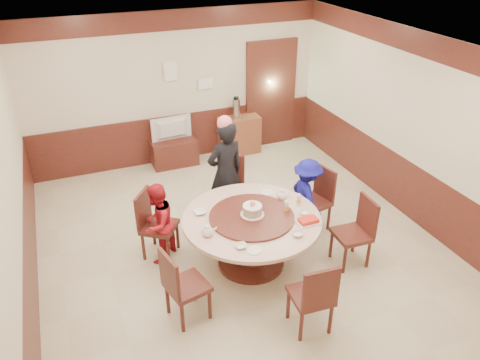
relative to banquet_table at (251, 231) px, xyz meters
name	(u,v)px	position (x,y,z in m)	size (l,w,h in m)	color
room	(238,176)	(0.03, 0.55, 0.55)	(6.00, 6.04, 2.84)	beige
banquet_table	(251,231)	(0.00, 0.00, 0.00)	(1.81, 1.81, 0.78)	#4C1E17
chair_0	(313,210)	(1.21, 0.44, -0.23)	(0.53, 0.53, 0.97)	#4C1E17
chair_1	(232,200)	(0.18, 1.18, -0.23)	(0.55, 0.56, 0.97)	#4C1E17
chair_2	(159,235)	(-1.10, 0.69, -0.23)	(0.62, 0.61, 0.97)	#4C1E17
chair_3	(186,296)	(-1.09, -0.61, -0.23)	(0.54, 0.53, 0.97)	#4C1E17
chair_4	(311,307)	(0.17, -1.30, -0.23)	(0.47, 0.48, 0.97)	#4C1E17
chair_5	(352,243)	(1.28, -0.47, -0.23)	(0.47, 0.46, 0.97)	#4C1E17
person_standing	(225,173)	(0.07, 1.14, 0.29)	(0.60, 0.39, 1.64)	black
person_red	(158,223)	(-1.11, 0.58, 0.04)	(0.56, 0.44, 1.15)	#B31724
person_blue	(307,196)	(1.07, 0.44, 0.05)	(0.76, 0.43, 1.17)	navy
birthday_cake	(252,210)	(0.02, 0.02, 0.32)	(0.31, 0.31, 0.21)	white
teapot_left	(207,231)	(-0.65, -0.16, 0.28)	(0.17, 0.15, 0.13)	white
teapot_right	(282,195)	(0.57, 0.27, 0.28)	(0.17, 0.15, 0.13)	white
bowl_0	(200,212)	(-0.59, 0.34, 0.24)	(0.16, 0.16, 0.04)	white
bowl_1	(298,234)	(0.36, -0.58, 0.24)	(0.14, 0.14, 0.04)	white
bowl_2	(241,246)	(-0.37, -0.53, 0.23)	(0.14, 0.14, 0.03)	white
bowl_3	(304,213)	(0.67, -0.19, 0.24)	(0.13, 0.13, 0.04)	white
saucer_near	(254,250)	(-0.25, -0.65, 0.22)	(0.18, 0.18, 0.01)	white
saucer_far	(267,192)	(0.45, 0.50, 0.22)	(0.18, 0.18, 0.01)	white
shrimp_platter	(308,221)	(0.62, -0.38, 0.24)	(0.30, 0.20, 0.06)	white
bottle_0	(287,207)	(0.48, -0.05, 0.30)	(0.06, 0.06, 0.16)	white
bottle_1	(299,200)	(0.70, 0.03, 0.30)	(0.06, 0.06, 0.16)	white
tv_stand	(174,152)	(-0.18, 3.29, -0.28)	(0.85, 0.45, 0.50)	#4C1E17
television	(173,129)	(-0.18, 3.29, 0.19)	(0.77, 0.10, 0.44)	gray
side_cabinet	(239,135)	(1.17, 3.32, -0.16)	(0.80, 0.40, 0.75)	brown
thermos	(236,109)	(1.11, 3.32, 0.41)	(0.15, 0.15, 0.38)	silver
notice_left	(171,71)	(-0.08, 3.49, 1.22)	(0.25, 0.00, 0.35)	white
notice_right	(206,83)	(0.57, 3.49, 0.92)	(0.30, 0.00, 0.22)	white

